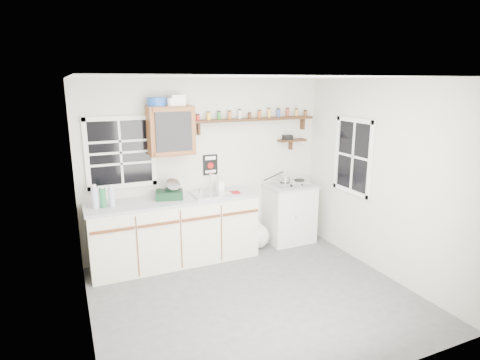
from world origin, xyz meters
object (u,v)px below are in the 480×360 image
(right_cabinet, at_px, (289,213))
(upper_cabinet, at_px, (171,130))
(hotplate, at_px, (292,183))
(dish_rack, at_px, (170,192))
(spice_shelf, at_px, (255,119))
(main_cabinet, at_px, (175,230))

(right_cabinet, bearing_deg, upper_cabinet, 176.24)
(hotplate, bearing_deg, dish_rack, -175.29)
(spice_shelf, bearing_deg, upper_cabinet, -176.89)
(right_cabinet, height_order, dish_rack, dish_rack)
(upper_cabinet, bearing_deg, main_cabinet, -103.68)
(right_cabinet, height_order, upper_cabinet, upper_cabinet)
(right_cabinet, relative_size, dish_rack, 2.20)
(main_cabinet, relative_size, hotplate, 4.28)
(right_cabinet, xyz_separation_m, dish_rack, (-1.87, 0.00, 0.55))
(upper_cabinet, xyz_separation_m, hotplate, (1.82, -0.14, -0.88))
(spice_shelf, xyz_separation_m, hotplate, (0.55, -0.21, -0.99))
(spice_shelf, bearing_deg, dish_rack, -172.24)
(upper_cabinet, bearing_deg, right_cabinet, -3.76)
(upper_cabinet, xyz_separation_m, spice_shelf, (1.27, 0.07, 0.11))
(spice_shelf, xyz_separation_m, dish_rack, (-1.35, -0.18, -0.92))
(main_cabinet, xyz_separation_m, upper_cabinet, (0.03, 0.14, 1.36))
(right_cabinet, height_order, spice_shelf, spice_shelf)
(main_cabinet, distance_m, upper_cabinet, 1.37)
(main_cabinet, xyz_separation_m, right_cabinet, (1.83, 0.03, -0.01))
(right_cabinet, distance_m, spice_shelf, 1.58)
(hotplate, bearing_deg, right_cabinet, 144.11)
(dish_rack, bearing_deg, upper_cabinet, 72.13)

